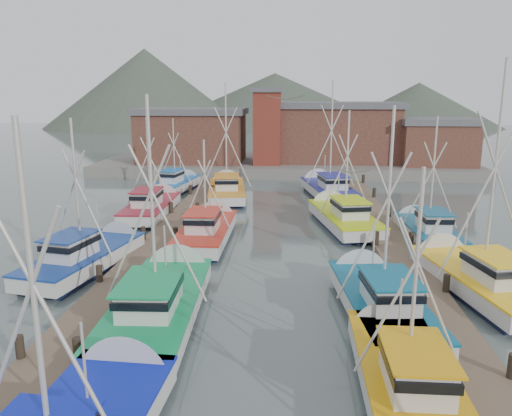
# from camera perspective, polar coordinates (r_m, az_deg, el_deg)

# --- Properties ---
(ground) EXTENTS (260.00, 260.00, 0.00)m
(ground) POSITION_cam_1_polar(r_m,az_deg,el_deg) (25.32, 1.65, -8.09)
(ground) COLOR #4A5957
(ground) RESTS_ON ground
(dock_left) EXTENTS (2.30, 46.00, 1.50)m
(dock_left) POSITION_cam_1_polar(r_m,az_deg,el_deg) (30.15, -11.41, -4.44)
(dock_left) COLOR brown
(dock_left) RESTS_ON ground
(dock_right) EXTENTS (2.30, 46.00, 1.50)m
(dock_right) POSITION_cam_1_polar(r_m,az_deg,el_deg) (29.64, 15.74, -4.98)
(dock_right) COLOR brown
(dock_right) RESTS_ON ground
(quay) EXTENTS (44.00, 16.00, 1.20)m
(quay) POSITION_cam_1_polar(r_m,az_deg,el_deg) (61.21, 3.34, 4.97)
(quay) COLOR slate
(quay) RESTS_ON ground
(shed_left) EXTENTS (12.72, 8.48, 6.20)m
(shed_left) POSITION_cam_1_polar(r_m,az_deg,el_deg) (60.03, -7.32, 8.32)
(shed_left) COLOR brown
(shed_left) RESTS_ON quay
(shed_center) EXTENTS (14.84, 9.54, 6.90)m
(shed_center) POSITION_cam_1_polar(r_m,az_deg,el_deg) (60.97, 9.10, 8.66)
(shed_center) COLOR brown
(shed_center) RESTS_ON quay
(shed_right) EXTENTS (8.48, 6.36, 5.20)m
(shed_right) POSITION_cam_1_polar(r_m,az_deg,el_deg) (60.00, 19.91, 7.17)
(shed_right) COLOR brown
(shed_right) RESTS_ON quay
(lookout_tower) EXTENTS (3.60, 3.60, 8.50)m
(lookout_tower) POSITION_cam_1_polar(r_m,az_deg,el_deg) (56.80, 1.28, 9.39)
(lookout_tower) COLOR maroon
(lookout_tower) RESTS_ON quay
(distant_hills) EXTENTS (175.00, 140.00, 42.00)m
(distant_hills) POSITION_cam_1_polar(r_m,az_deg,el_deg) (147.13, -1.03, 9.42)
(distant_hills) COLOR #485345
(distant_hills) RESTS_ON ground
(boat_1) EXTENTS (3.20, 8.55, 7.87)m
(boat_1) POSITION_cam_1_polar(r_m,az_deg,el_deg) (16.85, 16.41, -17.60)
(boat_1) COLOR #111839
(boat_1) RESTS_ON ground
(boat_4) EXTENTS (4.07, 10.27, 10.02)m
(boat_4) POSITION_cam_1_polar(r_m,az_deg,el_deg) (21.41, -10.78, -10.41)
(boat_4) COLOR #111839
(boat_4) RESTS_ON ground
(boat_5) EXTENTS (3.78, 9.30, 9.44)m
(boat_5) POSITION_cam_1_polar(r_m,az_deg,el_deg) (21.85, 13.72, -10.07)
(boat_5) COLOR #111839
(boat_5) RESTS_ON ground
(boat_6) EXTENTS (4.25, 9.12, 8.67)m
(boat_6) POSITION_cam_1_polar(r_m,az_deg,el_deg) (27.96, -18.47, -5.24)
(boat_6) COLOR #111839
(boat_6) RESTS_ON ground
(boat_7) EXTENTS (4.67, 9.65, 11.38)m
(boat_7) POSITION_cam_1_polar(r_m,az_deg,el_deg) (25.76, 23.65, -7.21)
(boat_7) COLOR #111839
(boat_7) RESTS_ON ground
(boat_8) EXTENTS (3.01, 9.12, 7.20)m
(boat_8) POSITION_cam_1_polar(r_m,az_deg,el_deg) (31.69, -5.54, -2.51)
(boat_8) COLOR #111839
(boat_8) RESTS_ON ground
(boat_9) EXTENTS (4.77, 9.90, 8.87)m
(boat_9) POSITION_cam_1_polar(r_m,az_deg,el_deg) (35.43, 9.78, -0.97)
(boat_9) COLOR #111839
(boat_9) RESTS_ON ground
(boat_10) EXTENTS (3.44, 9.15, 8.19)m
(boat_10) POSITION_cam_1_polar(r_m,az_deg,el_deg) (38.92, -11.69, 0.20)
(boat_10) COLOR #111839
(boat_10) RESTS_ON ground
(boat_11) EXTENTS (3.40, 8.17, 8.45)m
(boat_11) POSITION_cam_1_polar(r_m,az_deg,el_deg) (33.18, 18.79, -2.43)
(boat_11) COLOR #111839
(boat_11) RESTS_ON ground
(boat_12) EXTENTS (4.32, 10.07, 10.89)m
(boat_12) POSITION_cam_1_polar(r_m,az_deg,el_deg) (44.70, -3.36, 2.10)
(boat_12) COLOR #111839
(boat_12) RESTS_ON ground
(boat_13) EXTENTS (4.98, 10.45, 11.14)m
(boat_13) POSITION_cam_1_polar(r_m,az_deg,el_deg) (45.45, 8.14, 2.18)
(boat_13) COLOR #111839
(boat_13) RESTS_ON ground
(boat_14) EXTENTS (3.52, 8.28, 7.49)m
(boat_14) POSITION_cam_1_polar(r_m,az_deg,el_deg) (47.97, -8.95, 2.70)
(boat_14) COLOR #111839
(boat_14) RESTS_ON ground
(gull_near) EXTENTS (1.55, 0.64, 0.24)m
(gull_near) POSITION_cam_1_polar(r_m,az_deg,el_deg) (20.75, 3.44, 12.41)
(gull_near) COLOR slate
(gull_near) RESTS_ON ground
(gull_far) EXTENTS (1.55, 0.66, 0.24)m
(gull_far) POSITION_cam_1_polar(r_m,az_deg,el_deg) (23.38, 11.08, 4.08)
(gull_far) COLOR slate
(gull_far) RESTS_ON ground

